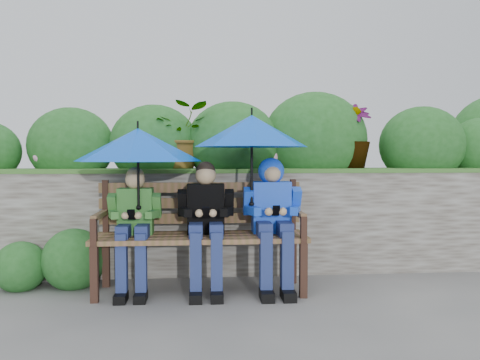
{
  "coord_description": "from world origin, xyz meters",
  "views": [
    {
      "loc": [
        -0.31,
        -3.85,
        1.16
      ],
      "look_at": [
        0.0,
        0.1,
        0.95
      ],
      "focal_mm": 35.0,
      "sensor_mm": 36.0,
      "label": 1
    }
  ],
  "objects": [
    {
      "name": "umbrella_left",
      "position": [
        -0.85,
        0.07,
        1.25
      ],
      "size": [
        1.05,
        1.05,
        0.74
      ],
      "color": "#0042C6",
      "rests_on": "ground"
    },
    {
      "name": "ground",
      "position": [
        0.0,
        0.0,
        0.0
      ],
      "size": [
        60.0,
        60.0,
        0.0
      ],
      "primitive_type": "plane",
      "color": "#565656",
      "rests_on": "ground"
    },
    {
      "name": "garden_backdrop",
      "position": [
        0.08,
        1.57,
        0.67
      ],
      "size": [
        8.0,
        2.88,
        1.9
      ],
      "color": "#5B534A",
      "rests_on": "ground"
    },
    {
      "name": "umbrella_right",
      "position": [
        0.1,
        0.08,
        1.36
      ],
      "size": [
        0.96,
        0.96,
        0.83
      ],
      "color": "#0042C6",
      "rests_on": "ground"
    },
    {
      "name": "boy_middle",
      "position": [
        -0.29,
        0.08,
        0.63
      ],
      "size": [
        0.47,
        0.55,
        1.11
      ],
      "color": "black",
      "rests_on": "ground"
    },
    {
      "name": "boy_left",
      "position": [
        -0.89,
        0.09,
        0.61
      ],
      "size": [
        0.44,
        0.51,
        1.06
      ],
      "color": "#297120",
      "rests_on": "ground"
    },
    {
      "name": "boy_right",
      "position": [
        0.28,
        0.09,
        0.68
      ],
      "size": [
        0.49,
        0.6,
        1.14
      ],
      "color": "#014AC5",
      "rests_on": "ground"
    },
    {
      "name": "park_bench",
      "position": [
        -0.33,
        0.17,
        0.54
      ],
      "size": [
        1.79,
        0.52,
        0.94
      ],
      "color": "#342017",
      "rests_on": "ground"
    }
  ]
}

